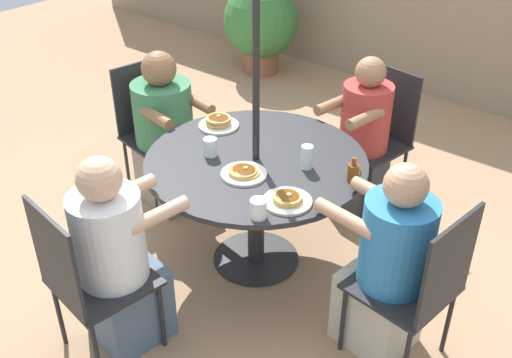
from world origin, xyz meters
The scene contains 20 objects.
ground_plane centered at (0.00, 0.00, 0.00)m, with size 12.00×12.00×0.00m, color tan.
back_fence centered at (0.00, 3.00, 0.95)m, with size 10.00×0.06×1.89m, color gray.
patio_table centered at (0.00, 0.00, 0.61)m, with size 1.25×1.25×0.72m.
umbrella_pole centered at (0.00, 0.00, 1.07)m, with size 0.04×0.04×2.14m, color black.
patio_chair_north centered at (1.10, -0.14, 0.52)m, with size 0.49×0.49×0.93m.
diner_north centered at (0.92, -0.12, 0.50)m, with size 0.56×0.40×1.09m.
patio_chair_east centered at (0.19, 1.09, 0.52)m, with size 0.51×0.51×0.93m.
diner_east centered at (0.16, 0.91, 0.50)m, with size 0.39×0.51×1.08m.
patio_chair_south centered at (-1.09, 0.19, 0.52)m, with size 0.51×0.51×0.93m.
diner_south centered at (-0.91, 0.16, 0.48)m, with size 0.56×0.46×1.08m.
patio_chair_west centered at (-0.15, -1.10, 0.52)m, with size 0.49×0.49×0.93m.
diner_west centered at (-0.13, -0.92, 0.50)m, with size 0.40×0.55×1.10m.
pancake_plate_a centered at (-0.43, 0.16, 0.75)m, with size 0.25×0.25×0.07m.
pancake_plate_b centered at (0.40, -0.24, 0.74)m, with size 0.25×0.25×0.05m.
pancake_plate_c centered at (0.06, -0.18, 0.74)m, with size 0.25×0.25×0.05m.
syrup_bottle centered at (0.54, 0.14, 0.78)m, with size 0.08×0.06×0.14m.
coffee_cup centered at (0.36, -0.43, 0.77)m, with size 0.08×0.08×0.10m.
drinking_glass_a centered at (0.27, 0.10, 0.79)m, with size 0.07×0.07×0.13m, color silver.
drinking_glass_b centered at (-0.23, -0.13, 0.77)m, with size 0.08×0.08×0.10m, color silver.
potted_shrub centered at (-1.91, 2.43, 0.52)m, with size 0.76×0.76×0.93m.
Camera 1 is at (1.82, -2.25, 2.40)m, focal length 42.00 mm.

